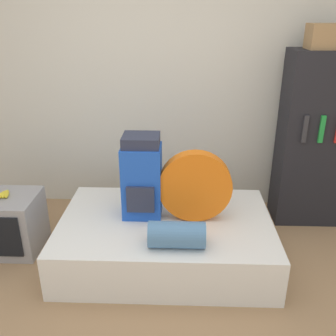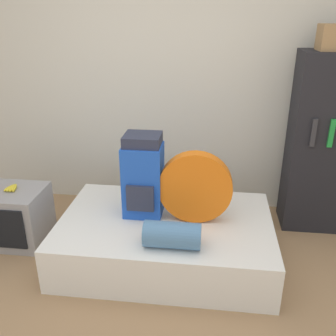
{
  "view_description": "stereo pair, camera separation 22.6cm",
  "coord_description": "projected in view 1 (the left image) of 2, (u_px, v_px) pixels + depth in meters",
  "views": [
    {
      "loc": [
        0.18,
        -1.73,
        1.93
      ],
      "look_at": [
        0.09,
        0.88,
        0.82
      ],
      "focal_mm": 40.0,
      "sensor_mm": 36.0,
      "label": 1
    },
    {
      "loc": [
        0.41,
        -1.71,
        1.93
      ],
      "look_at": [
        0.09,
        0.88,
        0.82
      ],
      "focal_mm": 40.0,
      "sensor_mm": 36.0,
      "label": 2
    }
  ],
  "objects": [
    {
      "name": "cardboard_box",
      "position": [
        329.0,
        36.0,
        3.08
      ],
      "size": [
        0.34,
        0.23,
        0.2
      ],
      "color": "#99754C",
      "rests_on": "bookshelf"
    },
    {
      "name": "tent_bag",
      "position": [
        195.0,
        186.0,
        2.92
      ],
      "size": [
        0.57,
        0.11,
        0.57
      ],
      "color": "orange",
      "rests_on": "bed"
    },
    {
      "name": "banana_bunch",
      "position": [
        5.0,
        194.0,
        3.11
      ],
      "size": [
        0.11,
        0.15,
        0.03
      ],
      "color": "yellow",
      "rests_on": "television"
    },
    {
      "name": "backpack",
      "position": [
        142.0,
        177.0,
        2.97
      ],
      "size": [
        0.31,
        0.3,
        0.68
      ],
      "color": "blue",
      "rests_on": "bed"
    },
    {
      "name": "bed",
      "position": [
        166.0,
        238.0,
        3.09
      ],
      "size": [
        1.71,
        1.12,
        0.37
      ],
      "color": "white",
      "rests_on": "ground_plane"
    },
    {
      "name": "bookshelf",
      "position": [
        319.0,
        140.0,
        3.46
      ],
      "size": [
        0.72,
        0.4,
        1.62
      ],
      "color": "black",
      "rests_on": "ground_plane"
    },
    {
      "name": "wall_back",
      "position": [
        163.0,
        80.0,
        3.6
      ],
      "size": [
        8.0,
        0.05,
        2.6
      ],
      "color": "silver",
      "rests_on": "ground_plane"
    },
    {
      "name": "sleeping_roll",
      "position": [
        177.0,
        235.0,
        2.64
      ],
      "size": [
        0.4,
        0.19,
        0.19
      ],
      "color": "teal",
      "rests_on": "bed"
    },
    {
      "name": "television",
      "position": [
        3.0,
        223.0,
        3.19
      ],
      "size": [
        0.62,
        0.47,
        0.5
      ],
      "color": "#939399",
      "rests_on": "ground_plane"
    }
  ]
}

